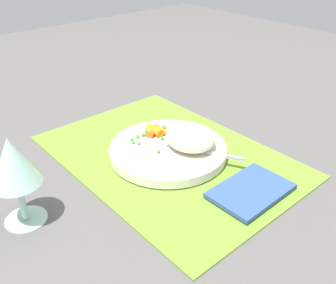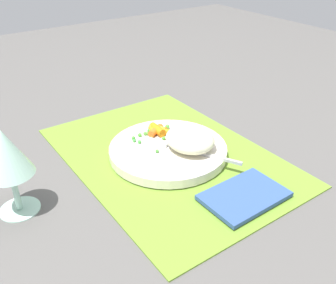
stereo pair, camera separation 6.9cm
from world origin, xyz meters
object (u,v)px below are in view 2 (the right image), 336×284
at_px(wine_glass, 7,155).
at_px(plate, 168,150).
at_px(rice_mound, 190,139).
at_px(napkin, 244,196).
at_px(fork, 183,149).
at_px(carrot_portion, 158,130).

bearing_deg(wine_glass, plate, -91.45).
bearing_deg(rice_mound, napkin, 177.93).
bearing_deg(fork, wine_glass, 83.20).
height_order(plate, rice_mound, rice_mound).
height_order(wine_glass, napkin, wine_glass).
xyz_separation_m(plate, wine_glass, (0.01, 0.30, 0.09)).
bearing_deg(wine_glass, fork, -96.80).
xyz_separation_m(rice_mound, napkin, (-0.16, 0.01, -0.04)).
xyz_separation_m(carrot_portion, fork, (-0.09, -0.00, -0.00)).
xyz_separation_m(rice_mound, fork, (0.00, 0.02, -0.02)).
distance_m(rice_mound, wine_glass, 0.34).
bearing_deg(carrot_portion, rice_mound, -169.02).
distance_m(plate, napkin, 0.19).
relative_size(plate, fork, 1.32).
xyz_separation_m(wine_glass, napkin, (-0.20, -0.32, -0.10)).
relative_size(plate, carrot_portion, 4.29).
xyz_separation_m(rice_mound, carrot_portion, (0.09, 0.02, -0.01)).
xyz_separation_m(plate, carrot_portion, (0.06, -0.01, 0.02)).
height_order(rice_mound, fork, rice_mound).
bearing_deg(carrot_portion, napkin, -177.39).
distance_m(carrot_portion, wine_glass, 0.33).
bearing_deg(rice_mound, carrot_portion, 10.98).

